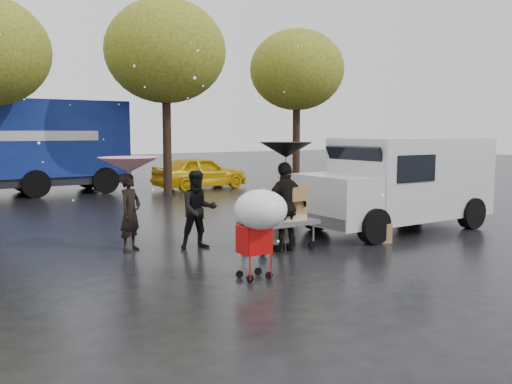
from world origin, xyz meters
TOP-DOWN VIEW (x-y plane):
  - ground at (0.00, 0.00)m, footprint 90.00×90.00m
  - person_pink at (-2.02, 1.55)m, footprint 0.67×0.63m
  - person_middle at (-0.79, 1.01)m, footprint 0.88×0.75m
  - person_black at (0.54, -0.14)m, footprint 1.06×0.49m
  - umbrella_pink at (-2.02, 1.55)m, footprint 1.19×1.19m
  - umbrella_black at (0.54, -0.14)m, footprint 1.04×1.04m
  - vendor_cart at (0.58, 0.03)m, footprint 1.52×0.80m
  - shopping_cart at (-1.08, -1.67)m, footprint 0.84×0.84m
  - white_van at (4.31, 0.34)m, footprint 4.91×2.18m
  - blue_truck at (-2.18, 12.79)m, footprint 8.30×2.60m
  - box_ground_near at (2.72, -0.54)m, footprint 0.57×0.52m
  - box_ground_far at (2.10, 2.20)m, footprint 0.55×0.46m
  - yellow_taxi at (4.48, 11.23)m, footprint 4.06×1.86m
  - tree_row at (-0.47, 10.00)m, footprint 21.60×4.40m

SIDE VIEW (x-z plane):
  - ground at x=0.00m, z-range 0.00..0.00m
  - box_ground_far at x=2.10m, z-range 0.00..0.37m
  - box_ground_near at x=2.72m, z-range 0.00..0.42m
  - yellow_taxi at x=4.48m, z-range 0.00..1.35m
  - vendor_cart at x=0.58m, z-range 0.09..1.36m
  - person_pink at x=-2.02m, z-range 0.00..1.54m
  - person_middle at x=-0.79m, z-range 0.00..1.58m
  - person_black at x=0.54m, z-range 0.00..1.77m
  - shopping_cart at x=-1.08m, z-range 0.33..1.80m
  - white_van at x=4.31m, z-range 0.06..2.26m
  - umbrella_pink at x=-2.02m, z-range 0.78..2.64m
  - blue_truck at x=-2.18m, z-range 0.01..3.51m
  - umbrella_black at x=0.54m, z-range 0.92..3.08m
  - tree_row at x=-0.47m, z-range 1.46..8.58m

